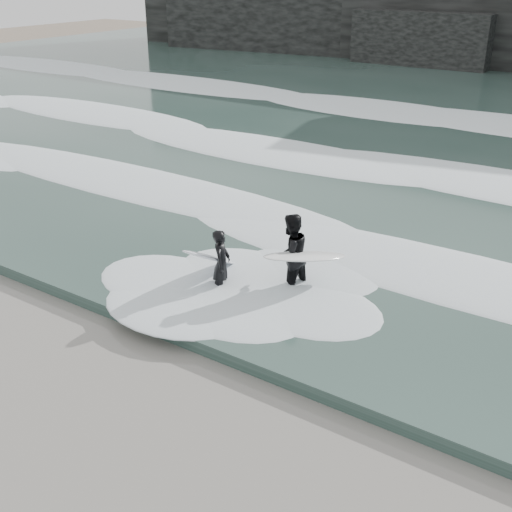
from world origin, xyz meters
name	(u,v)px	position (x,y,z in m)	size (l,w,h in m)	color
ground	(3,393)	(0.00, 0.00, 0.00)	(120.00, 120.00, 0.00)	#7A6650
sea	(478,109)	(0.00, 29.00, 0.15)	(90.00, 52.00, 0.30)	#324942
foam_near	(270,222)	(0.00, 9.00, 0.40)	(60.00, 3.20, 0.20)	white
foam_mid	(373,164)	(0.00, 16.00, 0.42)	(60.00, 4.00, 0.24)	white
foam_far	(454,118)	(0.00, 25.00, 0.45)	(60.00, 4.80, 0.30)	white
surfer_left	(218,262)	(0.93, 5.33, 0.84)	(1.09, 2.09, 1.66)	black
surfer_right	(292,255)	(2.37, 6.28, 1.02)	(1.71, 2.36, 2.01)	black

